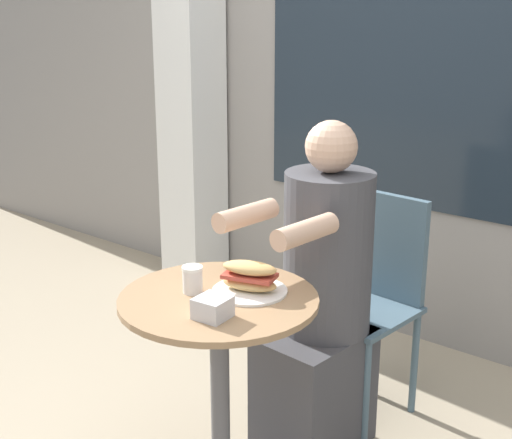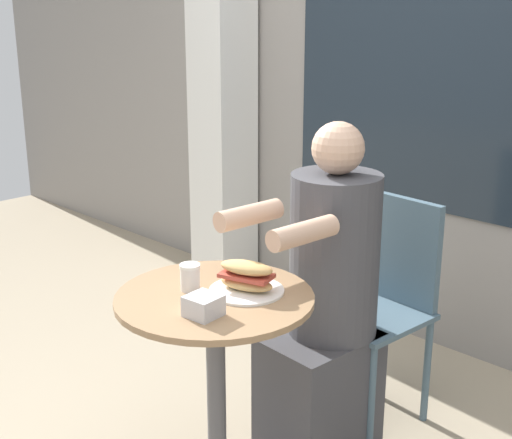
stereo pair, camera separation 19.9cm
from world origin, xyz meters
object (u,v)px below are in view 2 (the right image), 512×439
at_px(cafe_table, 216,356).
at_px(sandwich_on_plate, 246,279).
at_px(seated_diner, 326,313).
at_px(drink_cup, 190,277).
at_px(diner_chair, 385,289).

height_order(cafe_table, sandwich_on_plate, sandwich_on_plate).
height_order(cafe_table, seated_diner, seated_diner).
relative_size(seated_diner, sandwich_on_plate, 5.19).
relative_size(sandwich_on_plate, drink_cup, 2.78).
relative_size(diner_chair, seated_diner, 0.73).
xyz_separation_m(cafe_table, diner_chair, (0.06, 0.82, -0.00)).
height_order(cafe_table, diner_chair, diner_chair).
relative_size(cafe_table, seated_diner, 0.60).
xyz_separation_m(sandwich_on_plate, drink_cup, (-0.13, -0.11, 0.00)).
xyz_separation_m(diner_chair, sandwich_on_plate, (-0.01, -0.73, 0.24)).
relative_size(cafe_table, drink_cup, 8.72).
relative_size(diner_chair, drink_cup, 10.46).
bearing_deg(cafe_table, seated_diner, 83.84).
height_order(cafe_table, drink_cup, drink_cup).
bearing_deg(diner_chair, seated_diner, 92.56).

